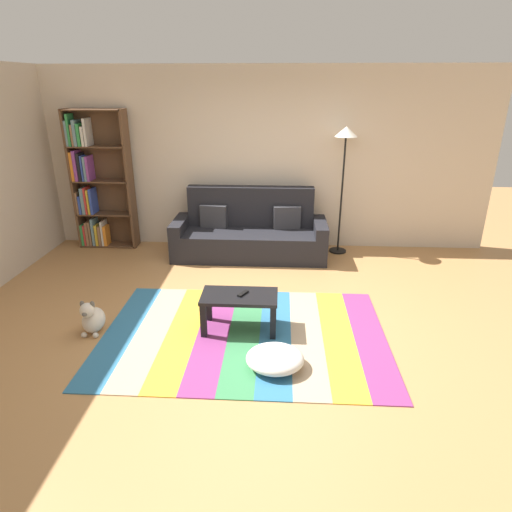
% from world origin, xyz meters
% --- Properties ---
extents(ground_plane, '(14.00, 14.00, 0.00)m').
position_xyz_m(ground_plane, '(0.00, 0.00, 0.00)').
color(ground_plane, '#B27F4C').
extents(back_wall, '(6.80, 0.10, 2.70)m').
position_xyz_m(back_wall, '(0.00, 2.55, 1.35)').
color(back_wall, beige).
rests_on(back_wall, ground_plane).
extents(rug, '(2.92, 2.02, 0.01)m').
position_xyz_m(rug, '(-0.13, -0.27, 0.00)').
color(rug, teal).
rests_on(rug, ground_plane).
extents(couch, '(2.26, 0.80, 1.00)m').
position_xyz_m(couch, '(-0.23, 2.02, 0.34)').
color(couch, black).
rests_on(couch, ground_plane).
extents(bookshelf, '(0.90, 0.28, 2.10)m').
position_xyz_m(bookshelf, '(-2.63, 2.31, 1.00)').
color(bookshelf, brown).
rests_on(bookshelf, ground_plane).
extents(coffee_table, '(0.79, 0.42, 0.40)m').
position_xyz_m(coffee_table, '(-0.18, -0.15, 0.33)').
color(coffee_table, black).
rests_on(coffee_table, rug).
extents(pouf, '(0.53, 0.48, 0.18)m').
position_xyz_m(pouf, '(0.20, -0.81, 0.10)').
color(pouf, white).
rests_on(pouf, rug).
extents(dog, '(0.22, 0.35, 0.40)m').
position_xyz_m(dog, '(-1.71, -0.29, 0.16)').
color(dog, beige).
rests_on(dog, ground_plane).
extents(standing_lamp, '(0.32, 0.32, 1.88)m').
position_xyz_m(standing_lamp, '(1.12, 2.23, 1.57)').
color(standing_lamp, black).
rests_on(standing_lamp, ground_plane).
extents(tv_remote, '(0.11, 0.15, 0.02)m').
position_xyz_m(tv_remote, '(-0.15, -0.14, 0.42)').
color(tv_remote, black).
rests_on(tv_remote, coffee_table).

